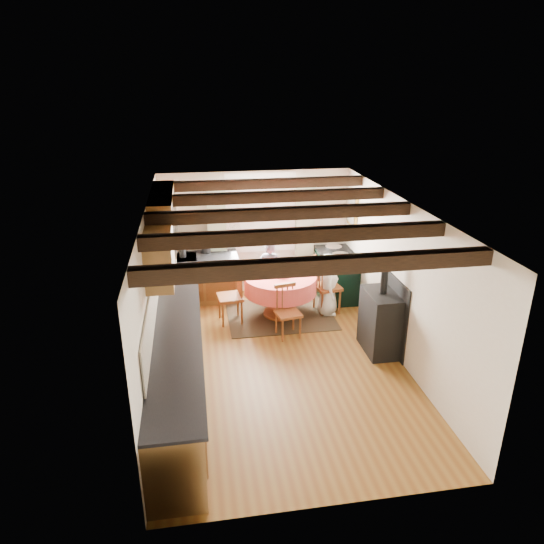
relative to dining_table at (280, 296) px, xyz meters
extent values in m
cube|color=brown|center=(-0.27, -1.54, -0.38)|extent=(3.60, 5.50, 0.00)
cube|color=white|center=(-0.27, -1.54, 2.02)|extent=(3.60, 5.50, 0.00)
cube|color=silver|center=(-0.27, 1.21, 0.82)|extent=(3.60, 0.00, 2.40)
cube|color=silver|center=(-0.27, -4.29, 0.82)|extent=(3.60, 0.00, 2.40)
cube|color=silver|center=(-2.07, -1.54, 0.82)|extent=(0.00, 5.50, 2.40)
cube|color=silver|center=(1.53, -1.54, 0.82)|extent=(0.00, 5.50, 2.40)
cube|color=black|center=(-0.27, -3.54, 1.93)|extent=(3.60, 0.16, 0.16)
cube|color=black|center=(-0.27, -2.54, 1.93)|extent=(3.60, 0.16, 0.16)
cube|color=black|center=(-0.27, -1.54, 1.93)|extent=(3.60, 0.16, 0.16)
cube|color=black|center=(-0.27, -0.54, 1.93)|extent=(3.60, 0.16, 0.16)
cube|color=black|center=(-0.27, 0.46, 1.93)|extent=(3.60, 0.16, 0.16)
cube|color=beige|center=(-2.05, -1.24, 0.82)|extent=(0.02, 4.50, 0.55)
cube|color=beige|center=(-1.27, 1.19, 0.82)|extent=(1.40, 0.02, 0.55)
cube|color=brown|center=(-1.77, -1.54, 0.06)|extent=(0.60, 5.30, 0.88)
cube|color=brown|center=(-1.32, 0.91, 0.06)|extent=(1.30, 0.60, 0.88)
cube|color=black|center=(-1.75, -1.54, 0.52)|extent=(0.64, 5.30, 0.04)
cube|color=black|center=(-1.32, 0.89, 0.52)|extent=(1.30, 0.64, 0.04)
cube|color=brown|center=(-1.90, -0.34, 1.57)|extent=(0.34, 1.80, 0.90)
cube|color=brown|center=(-1.90, -1.84, 1.52)|extent=(0.34, 0.90, 0.70)
cube|color=white|center=(-0.17, 1.20, 1.22)|extent=(1.34, 0.03, 1.54)
cube|color=white|center=(-0.17, 1.20, 1.22)|extent=(1.20, 0.01, 1.40)
cube|color=#9CB98C|center=(-1.02, 1.11, 0.72)|extent=(0.35, 0.10, 2.10)
cube|color=#9CB98C|center=(0.68, 1.11, 0.72)|extent=(0.35, 0.10, 2.10)
cylinder|color=black|center=(-0.17, 1.11, 1.82)|extent=(2.00, 0.03, 0.03)
cube|color=gold|center=(1.50, 0.76, 1.32)|extent=(0.04, 0.50, 0.60)
cylinder|color=silver|center=(0.78, 1.18, 1.32)|extent=(0.30, 0.02, 0.30)
cube|color=#332C1C|center=(0.00, 0.00, -0.38)|extent=(1.88, 1.46, 0.01)
imported|color=#414350|center=(-0.08, 0.71, 0.20)|extent=(0.49, 0.40, 1.18)
imported|color=white|center=(0.86, -0.05, 0.19)|extent=(0.44, 0.61, 1.15)
imported|color=silver|center=(0.03, -0.02, 0.41)|extent=(0.32, 0.32, 0.06)
imported|color=silver|center=(-0.10, 0.10, 0.42)|extent=(0.28, 0.28, 0.06)
imported|color=silver|center=(-0.13, 0.07, 0.43)|extent=(0.09, 0.09, 0.09)
cylinder|color=#262628|center=(-1.68, 0.84, 0.64)|extent=(0.13, 0.13, 0.21)
cylinder|color=#262628|center=(-1.24, 1.02, 0.63)|extent=(0.17, 0.17, 0.19)
camera|label=1|loc=(-1.45, -7.93, 3.65)|focal=32.84mm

